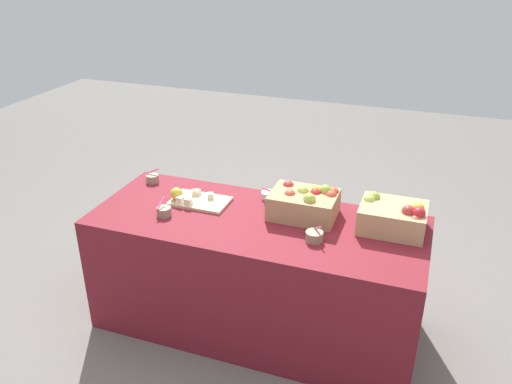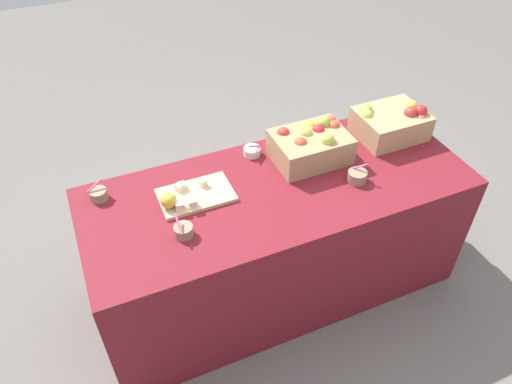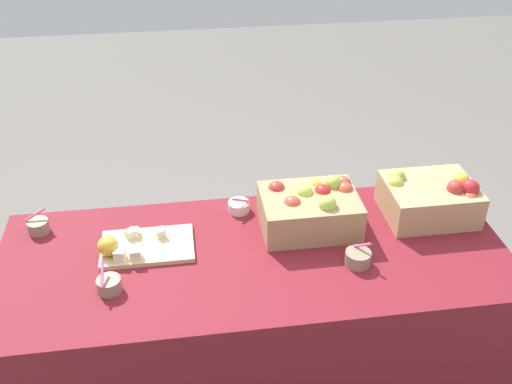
{
  "view_description": "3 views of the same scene",
  "coord_description": "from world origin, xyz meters",
  "px_view_note": "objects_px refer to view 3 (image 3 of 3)",
  "views": [
    {
      "loc": [
        0.87,
        -2.44,
        2.17
      ],
      "look_at": [
        0.0,
        -0.02,
        0.92
      ],
      "focal_mm": 36.61,
      "sensor_mm": 36.0,
      "label": 1
    },
    {
      "loc": [
        -0.81,
        -1.59,
        2.29
      ],
      "look_at": [
        -0.14,
        -0.04,
        0.79
      ],
      "focal_mm": 34.34,
      "sensor_mm": 36.0,
      "label": 2
    },
    {
      "loc": [
        -0.23,
        -1.68,
        2.13
      ],
      "look_at": [
        0.01,
        0.03,
        0.99
      ],
      "focal_mm": 41.2,
      "sensor_mm": 36.0,
      "label": 3
    }
  ],
  "objects_px": {
    "apple_crate_left": "(430,198)",
    "sample_bowl_far": "(239,206)",
    "apple_crate_middle": "(310,208)",
    "sample_bowl_mid": "(358,258)",
    "sample_bowl_near": "(38,226)",
    "sample_bowl_extra": "(109,285)",
    "cutting_board_front": "(138,246)"
  },
  "relations": [
    {
      "from": "apple_crate_left",
      "to": "apple_crate_middle",
      "type": "xyz_separation_m",
      "value": [
        -0.49,
        -0.01,
        0.0
      ]
    },
    {
      "from": "apple_crate_middle",
      "to": "cutting_board_front",
      "type": "distance_m",
      "value": 0.67
    },
    {
      "from": "sample_bowl_extra",
      "to": "apple_crate_middle",
      "type": "bearing_deg",
      "value": 19.78
    },
    {
      "from": "apple_crate_left",
      "to": "sample_bowl_near",
      "type": "height_order",
      "value": "apple_crate_left"
    },
    {
      "from": "apple_crate_middle",
      "to": "sample_bowl_far",
      "type": "relative_size",
      "value": 4.22
    },
    {
      "from": "cutting_board_front",
      "to": "sample_bowl_extra",
      "type": "distance_m",
      "value": 0.23
    },
    {
      "from": "cutting_board_front",
      "to": "sample_bowl_far",
      "type": "distance_m",
      "value": 0.45
    },
    {
      "from": "cutting_board_front",
      "to": "sample_bowl_extra",
      "type": "bearing_deg",
      "value": -113.73
    },
    {
      "from": "apple_crate_middle",
      "to": "sample_bowl_near",
      "type": "distance_m",
      "value": 1.06
    },
    {
      "from": "apple_crate_left",
      "to": "sample_bowl_far",
      "type": "xyz_separation_m",
      "value": [
        -0.76,
        0.13,
        -0.06
      ]
    },
    {
      "from": "cutting_board_front",
      "to": "sample_bowl_far",
      "type": "xyz_separation_m",
      "value": [
        0.4,
        0.2,
        0.0
      ]
    },
    {
      "from": "sample_bowl_near",
      "to": "apple_crate_middle",
      "type": "bearing_deg",
      "value": -5.89
    },
    {
      "from": "apple_crate_middle",
      "to": "sample_bowl_extra",
      "type": "distance_m",
      "value": 0.81
    },
    {
      "from": "apple_crate_left",
      "to": "sample_bowl_near",
      "type": "relative_size",
      "value": 3.82
    },
    {
      "from": "sample_bowl_far",
      "to": "apple_crate_left",
      "type": "bearing_deg",
      "value": -9.79
    },
    {
      "from": "apple_crate_middle",
      "to": "sample_bowl_mid",
      "type": "bearing_deg",
      "value": -64.59
    },
    {
      "from": "cutting_board_front",
      "to": "apple_crate_middle",
      "type": "bearing_deg",
      "value": 5.57
    },
    {
      "from": "sample_bowl_mid",
      "to": "sample_bowl_far",
      "type": "xyz_separation_m",
      "value": [
        -0.39,
        0.39,
        -0.01
      ]
    },
    {
      "from": "apple_crate_left",
      "to": "sample_bowl_mid",
      "type": "bearing_deg",
      "value": -144.63
    },
    {
      "from": "sample_bowl_near",
      "to": "cutting_board_front",
      "type": "bearing_deg",
      "value": -24.27
    },
    {
      "from": "apple_crate_middle",
      "to": "sample_bowl_extra",
      "type": "relative_size",
      "value": 3.72
    },
    {
      "from": "apple_crate_left",
      "to": "sample_bowl_far",
      "type": "distance_m",
      "value": 0.77
    },
    {
      "from": "sample_bowl_mid",
      "to": "sample_bowl_far",
      "type": "distance_m",
      "value": 0.55
    },
    {
      "from": "sample_bowl_mid",
      "to": "sample_bowl_far",
      "type": "bearing_deg",
      "value": 134.42
    },
    {
      "from": "apple_crate_middle",
      "to": "sample_bowl_far",
      "type": "xyz_separation_m",
      "value": [
        -0.26,
        0.14,
        -0.06
      ]
    },
    {
      "from": "sample_bowl_extra",
      "to": "cutting_board_front",
      "type": "bearing_deg",
      "value": 66.27
    },
    {
      "from": "apple_crate_middle",
      "to": "sample_bowl_mid",
      "type": "height_order",
      "value": "apple_crate_middle"
    },
    {
      "from": "sample_bowl_far",
      "to": "sample_bowl_extra",
      "type": "distance_m",
      "value": 0.64
    },
    {
      "from": "cutting_board_front",
      "to": "sample_bowl_near",
      "type": "xyz_separation_m",
      "value": [
        -0.39,
        0.17,
        0.0
      ]
    },
    {
      "from": "cutting_board_front",
      "to": "sample_bowl_far",
      "type": "bearing_deg",
      "value": 26.81
    },
    {
      "from": "cutting_board_front",
      "to": "sample_bowl_mid",
      "type": "xyz_separation_m",
      "value": [
        0.79,
        -0.19,
        0.01
      ]
    },
    {
      "from": "sample_bowl_near",
      "to": "sample_bowl_extra",
      "type": "distance_m",
      "value": 0.48
    }
  ]
}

